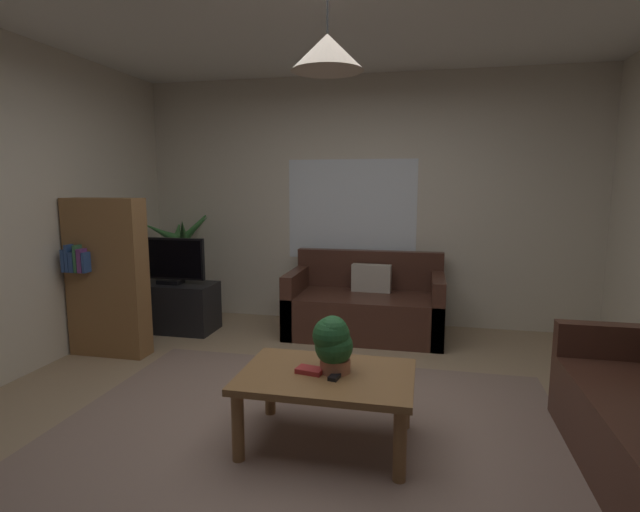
% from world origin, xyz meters
% --- Properties ---
extents(floor, '(4.86, 4.88, 0.02)m').
position_xyz_m(floor, '(0.00, 0.00, -0.01)').
color(floor, '#9E8466').
rests_on(floor, ground).
extents(rug, '(3.16, 2.68, 0.01)m').
position_xyz_m(rug, '(0.00, -0.20, 0.00)').
color(rug, gray).
rests_on(rug, ground).
extents(wall_back, '(4.98, 0.06, 2.66)m').
position_xyz_m(wall_back, '(0.00, 2.47, 1.33)').
color(wall_back, beige).
rests_on(wall_back, ground).
extents(window_pane, '(1.40, 0.01, 1.08)m').
position_xyz_m(window_pane, '(-0.12, 2.44, 1.24)').
color(window_pane, white).
extents(couch_under_window, '(1.54, 0.80, 0.82)m').
position_xyz_m(couch_under_window, '(0.10, 1.97, 0.28)').
color(couch_under_window, '#47281E').
rests_on(couch_under_window, ground).
extents(coffee_table, '(1.00, 0.68, 0.44)m').
position_xyz_m(coffee_table, '(0.14, -0.16, 0.37)').
color(coffee_table, olive).
rests_on(coffee_table, ground).
extents(book_on_table_0, '(0.17, 0.12, 0.03)m').
position_xyz_m(book_on_table_0, '(0.04, -0.18, 0.45)').
color(book_on_table_0, '#B22D2D').
rests_on(book_on_table_0, coffee_table).
extents(remote_on_table_0, '(0.08, 0.17, 0.02)m').
position_xyz_m(remote_on_table_0, '(0.21, -0.20, 0.45)').
color(remote_on_table_0, black).
rests_on(remote_on_table_0, coffee_table).
extents(potted_plant_on_table, '(0.24, 0.22, 0.34)m').
position_xyz_m(potted_plant_on_table, '(0.17, -0.14, 0.62)').
color(potted_plant_on_table, '#B77051').
rests_on(potted_plant_on_table, coffee_table).
extents(tv_stand, '(0.90, 0.44, 0.50)m').
position_xyz_m(tv_stand, '(-1.88, 1.69, 0.25)').
color(tv_stand, black).
rests_on(tv_stand, ground).
extents(tv, '(0.76, 0.16, 0.47)m').
position_xyz_m(tv, '(-1.88, 1.67, 0.74)').
color(tv, black).
rests_on(tv, tv_stand).
extents(potted_palm_corner, '(0.83, 0.86, 1.26)m').
position_xyz_m(potted_palm_corner, '(-2.00, 2.13, 0.56)').
color(potted_palm_corner, brown).
rests_on(potted_palm_corner, ground).
extents(bookshelf_corner, '(0.70, 0.31, 1.40)m').
position_xyz_m(bookshelf_corner, '(-2.06, 0.91, 0.71)').
color(bookshelf_corner, olive).
rests_on(bookshelf_corner, ground).
extents(pendant_lamp, '(0.39, 0.39, 0.54)m').
position_xyz_m(pendant_lamp, '(0.14, -0.16, 2.21)').
color(pendant_lamp, black).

